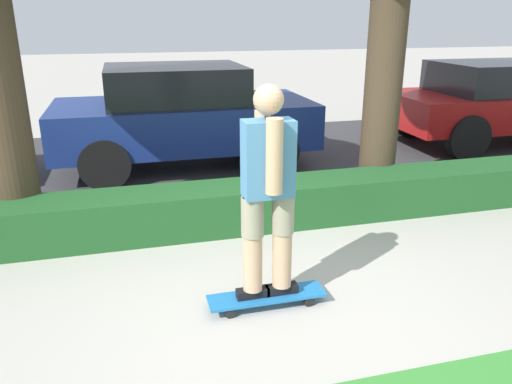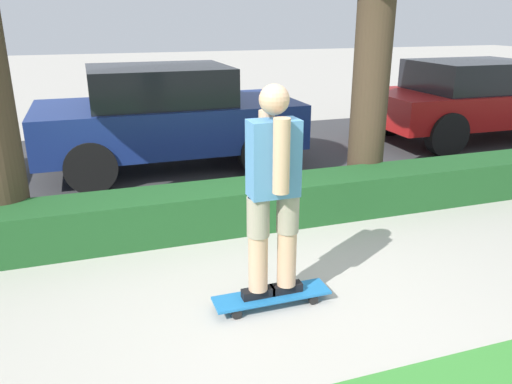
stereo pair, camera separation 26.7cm
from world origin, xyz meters
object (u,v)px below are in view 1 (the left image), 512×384
(parked_car_middle, at_px, (182,115))
(skateboard, at_px, (267,297))
(parked_car_rear, at_px, (498,101))
(skater_person, at_px, (268,190))

(parked_car_middle, bearing_deg, skateboard, -88.22)
(parked_car_middle, xyz_separation_m, parked_car_rear, (5.59, -0.02, -0.02))
(skater_person, distance_m, parked_car_rear, 6.86)
(skateboard, xyz_separation_m, parked_car_middle, (-0.13, 4.17, 0.71))
(parked_car_middle, distance_m, parked_car_rear, 5.59)
(skateboard, distance_m, skater_person, 0.90)
(skateboard, distance_m, parked_car_middle, 4.23)
(parked_car_middle, bearing_deg, skater_person, -88.22)
(parked_car_rear, bearing_deg, skateboard, -141.73)
(parked_car_middle, bearing_deg, parked_car_rear, -0.26)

